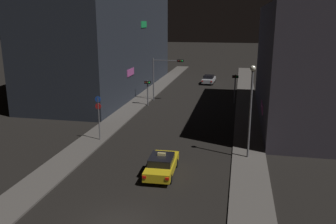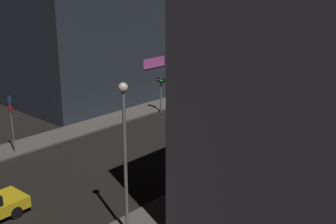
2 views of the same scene
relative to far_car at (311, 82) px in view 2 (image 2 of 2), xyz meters
The scene contains 8 objects.
sidewalk_left 14.81m from the far_car, 121.25° to the right, with size 2.61×65.65×0.13m, color #5B5651.
sidewalk_right 14.05m from the far_car, 64.35° to the right, with size 2.61×65.65×0.13m, color #5B5651.
far_car is the anchor object (origin of this frame).
traffic_light_overhead 15.22m from the far_car, 108.17° to the right, with size 4.09×0.42×5.61m.
traffic_light_left_kerb 18.34m from the far_car, 109.59° to the right, with size 0.80×0.42×3.21m.
traffic_light_right_kerb 14.64m from the far_car, 71.85° to the right, with size 0.80×0.42×3.73m.
sign_pole_left 31.72m from the far_car, 102.68° to the right, with size 0.53×0.10×3.96m.
street_lamp_near_block 33.22m from the far_car, 79.61° to the right, with size 0.42×0.42×7.17m.
Camera 2 is at (20.23, -1.07, 11.52)m, focal length 46.99 mm.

